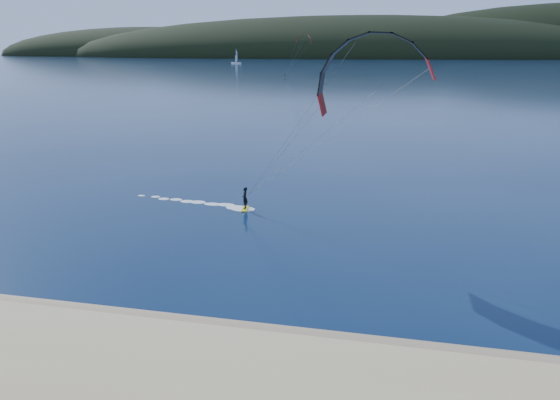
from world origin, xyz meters
name	(u,v)px	position (x,y,z in m)	size (l,w,h in m)	color
ground	(137,391)	(0.00, 0.00, 0.00)	(1800.00, 1800.00, 0.00)	#071937
wet_sand	(182,329)	(0.00, 4.50, 0.05)	(220.00, 2.50, 0.10)	#947956
headland	(384,57)	(0.63, 745.28, 0.00)	(1200.00, 310.00, 140.00)	black
kitesurfer_near	(367,96)	(7.55, 18.47, 9.73)	(24.87, 7.77, 14.39)	yellow
kitesurfer_far	(303,42)	(-27.25, 204.58, 14.91)	(12.74, 6.98, 17.68)	yellow
sailboat	(236,63)	(-115.73, 401.69, 0.88)	(8.39, 5.39, 11.91)	white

